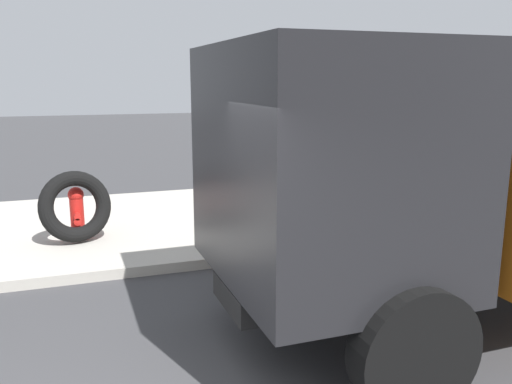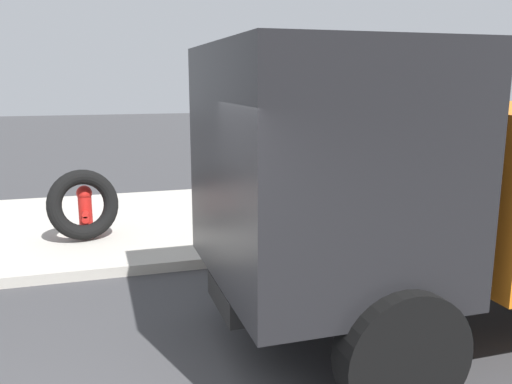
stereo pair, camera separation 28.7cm
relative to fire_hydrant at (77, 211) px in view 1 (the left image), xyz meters
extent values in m
cube|color=#ADA89E|center=(0.05, 0.76, -0.52)|extent=(36.00, 5.00, 0.15)
cylinder|color=red|center=(0.00, 0.01, -0.12)|extent=(0.22, 0.22, 0.65)
sphere|color=red|center=(0.00, 0.01, 0.27)|extent=(0.25, 0.25, 0.25)
cylinder|color=red|center=(0.00, -0.19, -0.04)|extent=(0.10, 0.17, 0.10)
cylinder|color=red|center=(0.00, 0.20, -0.04)|extent=(0.10, 0.17, 0.10)
cylinder|color=red|center=(0.00, -0.19, -0.12)|extent=(0.12, 0.17, 0.12)
torus|color=black|center=(-0.02, -0.25, 0.13)|extent=(1.20, 0.72, 1.15)
cube|color=black|center=(2.27, -4.33, 1.30)|extent=(2.03, 2.53, 2.20)
cylinder|color=black|center=(2.48, -5.58, -0.05)|extent=(1.10, 0.31, 1.10)
cylinder|color=black|center=(2.45, -3.08, -0.05)|extent=(1.10, 0.31, 1.10)
camera|label=1|loc=(0.01, -8.87, 2.09)|focal=37.47mm
camera|label=2|loc=(0.28, -8.96, 2.09)|focal=37.47mm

